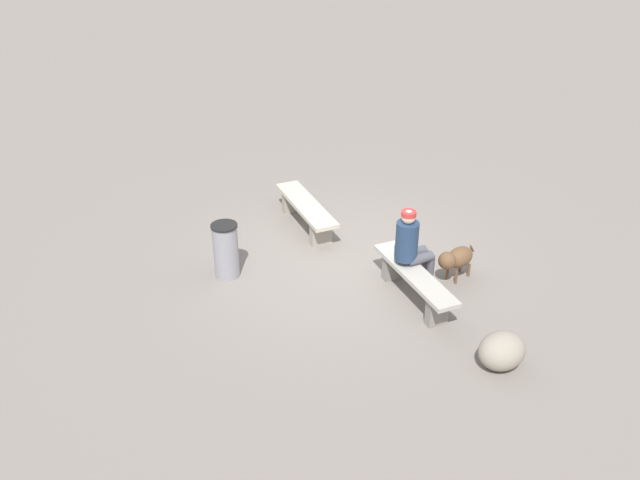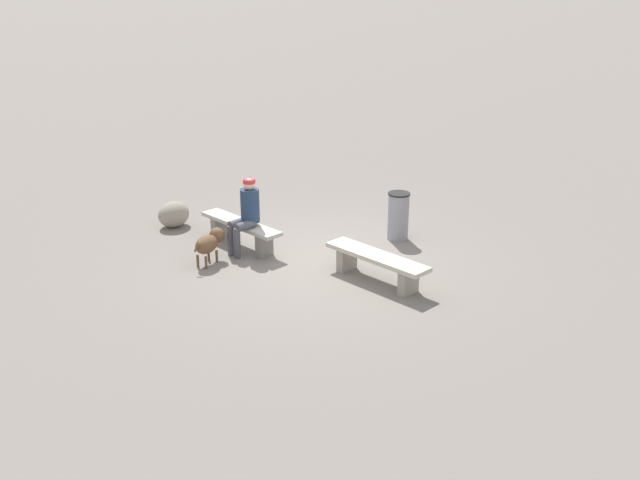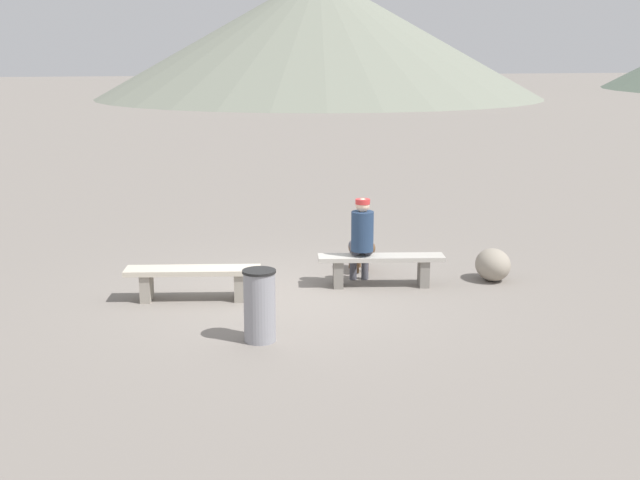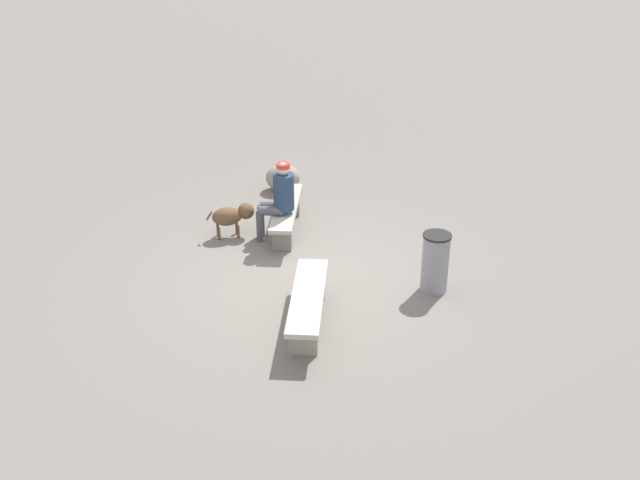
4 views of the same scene
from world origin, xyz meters
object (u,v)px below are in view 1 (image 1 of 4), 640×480
object	(u,v)px
bench_left	(306,210)
trash_bin	(226,250)
bench_right	(414,280)
boulder	(502,351)
seated_person	(411,244)
dog	(456,258)

from	to	relation	value
bench_left	trash_bin	xyz separation A→B (m)	(0.65, -1.86, 0.11)
bench_right	boulder	bearing A→B (deg)	8.52
bench_right	trash_bin	xyz separation A→B (m)	(-2.10, -1.93, 0.11)
bench_left	bench_right	distance (m)	2.75
trash_bin	boulder	distance (m)	4.28
seated_person	trash_bin	distance (m)	2.78
seated_person	boulder	xyz separation A→B (m)	(2.01, -0.20, -0.52)
boulder	dog	bearing A→B (deg)	152.38
bench_right	dog	xyz separation A→B (m)	(-0.06, 0.87, 0.04)
bench_left	seated_person	xyz separation A→B (m)	(2.49, 0.19, 0.43)
trash_bin	boulder	size ratio (longest dim) A/B	1.39
bench_left	boulder	xyz separation A→B (m)	(4.50, -0.01, -0.08)
bench_left	trash_bin	size ratio (longest dim) A/B	2.18
bench_left	dog	size ratio (longest dim) A/B	2.45
dog	boulder	distance (m)	2.04
trash_bin	boulder	bearing A→B (deg)	25.72
dog	boulder	bearing A→B (deg)	54.82
bench_right	bench_left	bearing A→B (deg)	-167.83
seated_person	boulder	distance (m)	2.08
bench_left	boulder	size ratio (longest dim) A/B	3.03
seated_person	dog	size ratio (longest dim) A/B	1.69
dog	trash_bin	size ratio (longest dim) A/B	0.89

